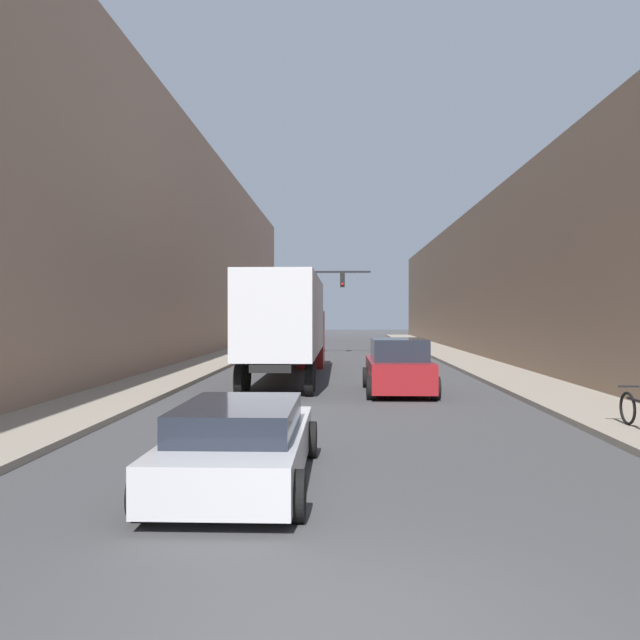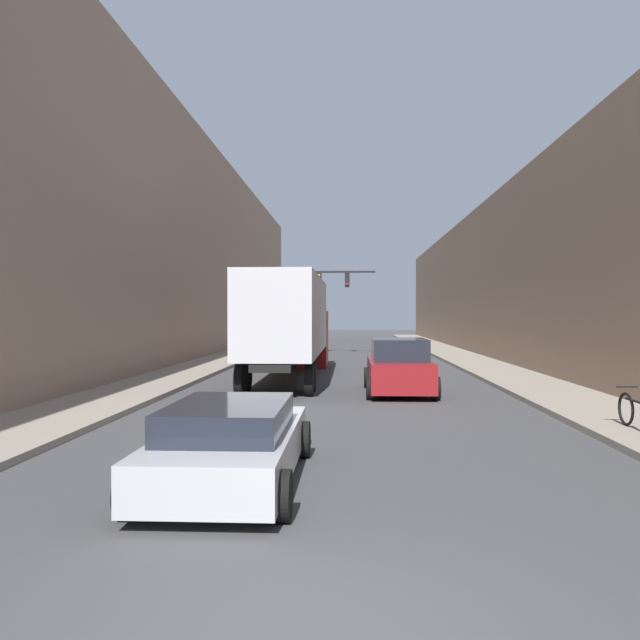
% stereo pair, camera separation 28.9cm
% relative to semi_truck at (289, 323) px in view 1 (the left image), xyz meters
% --- Properties ---
extents(sidewalk_right, '(2.74, 80.00, 0.15)m').
position_rel_semi_truck_xyz_m(sidewalk_right, '(8.75, 10.12, -2.15)').
color(sidewalk_right, gray).
rests_on(sidewalk_right, ground).
extents(sidewalk_left, '(2.74, 80.00, 0.15)m').
position_rel_semi_truck_xyz_m(sidewalk_left, '(-4.65, 10.12, -2.15)').
color(sidewalk_left, gray).
rests_on(sidewalk_left, ground).
extents(building_right, '(6.00, 80.00, 9.15)m').
position_rel_semi_truck_xyz_m(building_right, '(13.12, 10.12, 2.34)').
color(building_right, '#846B56').
rests_on(building_right, ground).
extents(building_left, '(6.00, 80.00, 13.03)m').
position_rel_semi_truck_xyz_m(building_left, '(-9.02, 10.12, 4.29)').
color(building_left, '#997A66').
rests_on(building_left, ground).
extents(semi_truck, '(2.49, 13.28, 3.94)m').
position_rel_semi_truck_xyz_m(semi_truck, '(0.00, 0.00, 0.00)').
color(semi_truck, silver).
rests_on(semi_truck, ground).
extents(sedan_car, '(2.14, 4.75, 1.24)m').
position_rel_semi_truck_xyz_m(sedan_car, '(0.58, -15.37, -1.62)').
color(sedan_car, '#B7B7BC').
rests_on(sedan_car, ground).
extents(suv_car, '(2.17, 4.45, 1.77)m').
position_rel_semi_truck_xyz_m(suv_car, '(3.93, -4.52, -1.40)').
color(suv_car, maroon).
rests_on(suv_car, ground).
extents(traffic_signal_gantry, '(7.14, 0.35, 5.52)m').
position_rel_semi_truck_xyz_m(traffic_signal_gantry, '(-1.06, 14.35, 1.78)').
color(traffic_signal_gantry, black).
rests_on(traffic_signal_gantry, ground).
extents(parked_bicycle, '(0.44, 1.83, 0.86)m').
position_rel_semi_truck_xyz_m(parked_bicycle, '(8.31, -11.54, -1.70)').
color(parked_bicycle, black).
rests_on(parked_bicycle, sidewalk_right).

